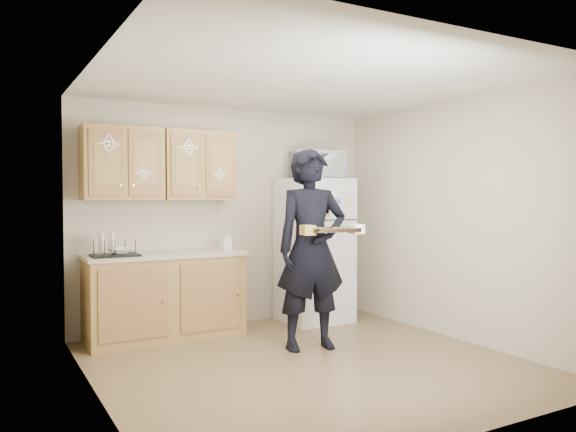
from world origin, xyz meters
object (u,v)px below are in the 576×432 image
Objects in this scene: refrigerator at (314,250)px; dish_rack at (115,247)px; baking_tray at (332,231)px; microwave at (318,165)px; person at (311,249)px.

refrigerator is 3.82× the size of dish_rack.
microwave is at bearing 72.49° from baking_tray.
dish_rack is (-1.71, 1.30, -0.18)m from baking_tray.
baking_tray is 1.59m from microwave.
microwave is 2.51m from dish_rack.
baking_tray is at bearing -71.64° from person.
refrigerator is 1.50m from baking_tray.
person is at bearing -117.26° from microwave.
baking_tray is 0.98× the size of dish_rack.
person is at bearing -31.03° from dish_rack.
microwave reaches higher than dish_rack.
person is 1.94m from dish_rack.
microwave is (0.02, -0.05, 1.01)m from refrigerator.
refrigerator is at bearing 74.11° from baking_tray.
baking_tray is at bearing -108.82° from microwave.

